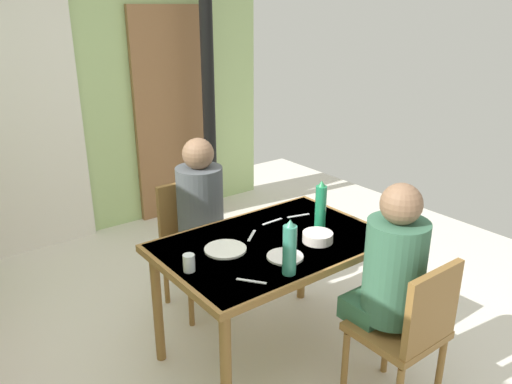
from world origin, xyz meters
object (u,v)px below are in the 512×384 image
at_px(water_bottle_green_far, 290,249).
at_px(chair_near_diner, 409,329).
at_px(person_near_diner, 392,267).
at_px(person_far_diner, 201,205).
at_px(chair_far_diner, 192,237).
at_px(dining_table, 272,254).
at_px(serving_bowl_center, 318,237).
at_px(water_bottle_green_near, 321,206).

bearing_deg(water_bottle_green_far, chair_near_diner, -47.71).
bearing_deg(person_near_diner, person_far_diner, 103.77).
distance_m(chair_far_diner, person_near_diner, 1.47).
height_order(dining_table, chair_far_diner, chair_far_diner).
height_order(person_near_diner, serving_bowl_center, person_near_diner).
distance_m(person_near_diner, water_bottle_green_near, 0.63).
relative_size(dining_table, chair_near_diner, 1.45).
bearing_deg(dining_table, water_bottle_green_far, -116.19).
bearing_deg(person_far_diner, person_near_diner, 103.77).
xyz_separation_m(chair_far_diner, person_far_diner, (0.00, -0.14, 0.28)).
bearing_deg(water_bottle_green_far, person_far_diner, 84.67).
xyz_separation_m(person_far_diner, water_bottle_green_near, (0.42, -0.66, 0.10)).
relative_size(chair_far_diner, water_bottle_green_far, 3.01).
bearing_deg(water_bottle_green_near, serving_bowl_center, -137.69).
distance_m(dining_table, water_bottle_green_far, 0.43).
distance_m(water_bottle_green_far, serving_bowl_center, 0.41).
relative_size(chair_near_diner, water_bottle_green_near, 2.97).
bearing_deg(water_bottle_green_near, person_near_diner, -99.79).
bearing_deg(chair_far_diner, serving_bowl_center, 106.20).
height_order(chair_far_diner, serving_bowl_center, chair_far_diner).
bearing_deg(water_bottle_green_far, dining_table, 63.81).
height_order(person_far_diner, water_bottle_green_near, person_far_diner).
height_order(water_bottle_green_near, serving_bowl_center, water_bottle_green_near).
xyz_separation_m(chair_near_diner, water_bottle_green_far, (-0.40, 0.44, 0.39)).
bearing_deg(dining_table, chair_near_diner, -72.77).
xyz_separation_m(water_bottle_green_near, water_bottle_green_far, (-0.51, -0.31, -0.00)).
relative_size(chair_far_diner, person_far_diner, 1.13).
distance_m(person_far_diner, water_bottle_green_far, 0.98).
height_order(dining_table, person_far_diner, person_far_diner).
xyz_separation_m(person_far_diner, serving_bowl_center, (0.27, -0.79, -0.01)).
bearing_deg(chair_near_diner, water_bottle_green_far, 132.29).
height_order(person_near_diner, person_far_diner, same).
bearing_deg(water_bottle_green_near, dining_table, 176.22).
relative_size(chair_near_diner, person_near_diner, 1.13).
height_order(chair_near_diner, chair_far_diner, same).
height_order(water_bottle_green_near, water_bottle_green_far, water_bottle_green_near).
height_order(chair_near_diner, serving_bowl_center, chair_near_diner).
height_order(person_near_diner, water_bottle_green_far, person_near_diner).
relative_size(dining_table, person_near_diner, 1.64).
distance_m(water_bottle_green_near, water_bottle_green_far, 0.59).
distance_m(chair_near_diner, person_far_diner, 1.47).
height_order(chair_far_diner, person_far_diner, person_far_diner).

